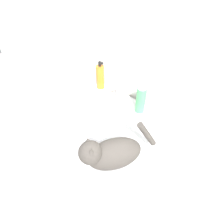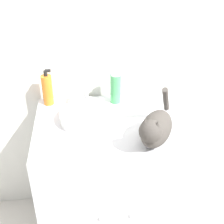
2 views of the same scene
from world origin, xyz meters
name	(u,v)px [view 2 (image 2 of 2)]	position (x,y,z in m)	size (l,w,h in m)	color
wall_back	(103,27)	(0.00, 0.64, 1.25)	(6.00, 0.05, 2.50)	silver
vanity_cabinet	(110,181)	(0.00, 0.30, 0.42)	(0.78, 0.61, 0.84)	silver
sink_basin	(88,116)	(-0.11, 0.33, 0.87)	(0.29, 0.29, 0.05)	white
faucet	(86,96)	(-0.11, 0.48, 0.91)	(0.20, 0.11, 0.16)	silver
cat	(156,128)	(0.20, 0.10, 0.93)	(0.24, 0.36, 0.23)	#47423D
soap_bottle	(47,89)	(-0.33, 0.53, 0.94)	(0.06, 0.06, 0.22)	orange
spray_bottle	(116,86)	(0.06, 0.51, 0.94)	(0.06, 0.06, 0.21)	#4CB266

